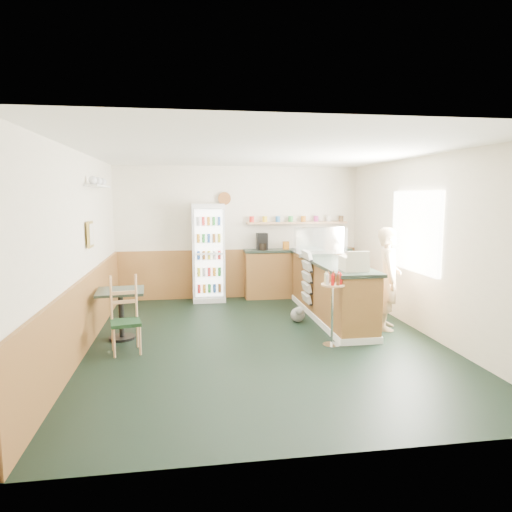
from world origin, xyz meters
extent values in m
plane|color=black|center=(0.00, 0.00, 0.00)|extent=(6.00, 6.00, 0.00)
cube|color=silver|center=(0.00, 3.01, 1.35)|extent=(5.00, 0.02, 2.70)
cube|color=silver|center=(-2.51, 0.00, 1.35)|extent=(0.02, 6.00, 2.70)
cube|color=silver|center=(2.51, 0.00, 1.35)|extent=(0.02, 6.00, 2.70)
cube|color=white|center=(0.00, 0.00, 2.71)|extent=(5.00, 6.00, 0.02)
cube|color=#9E6B33|center=(0.00, 2.97, 0.50)|extent=(4.98, 0.05, 1.00)
cube|color=#9E6B33|center=(-2.47, 0.00, 0.50)|extent=(0.05, 5.98, 1.00)
cube|color=white|center=(2.46, 0.30, 1.55)|extent=(0.06, 1.45, 1.25)
cube|color=gold|center=(-2.45, 0.50, 1.55)|extent=(0.03, 0.32, 0.38)
cube|color=white|center=(-2.40, 1.00, 2.25)|extent=(0.18, 1.20, 0.03)
cylinder|color=brown|center=(-0.30, 2.94, 2.05)|extent=(0.26, 0.04, 0.26)
cube|color=#9E6B33|center=(1.35, 1.07, 0.47)|extent=(0.60, 2.95, 0.95)
cube|color=white|center=(1.35, 1.07, 0.05)|extent=(0.64, 2.97, 0.10)
cube|color=#253329|center=(1.35, 1.08, 0.98)|extent=(0.68, 3.01, 0.05)
cube|color=#9E6B33|center=(1.20, 2.80, 0.47)|extent=(2.20, 0.38, 0.95)
cube|color=#253329|center=(1.20, 2.80, 0.98)|extent=(2.24, 0.42, 0.05)
cube|color=tan|center=(1.20, 2.88, 1.55)|extent=(2.10, 0.22, 0.04)
cube|color=black|center=(0.45, 2.80, 1.18)|extent=(0.22, 0.18, 0.34)
cylinder|color=#B2664C|center=(0.25, 2.88, 1.63)|extent=(0.10, 0.10, 0.12)
cylinder|color=#B2664C|center=(0.52, 2.88, 1.63)|extent=(0.10, 0.10, 0.12)
cylinder|color=#B2664C|center=(0.79, 2.88, 1.63)|extent=(0.10, 0.10, 0.12)
cylinder|color=#B2664C|center=(1.06, 2.88, 1.63)|extent=(0.10, 0.10, 0.12)
cylinder|color=#B2664C|center=(1.34, 2.88, 1.63)|extent=(0.10, 0.10, 0.12)
cylinder|color=#B2664C|center=(1.61, 2.88, 1.63)|extent=(0.10, 0.10, 0.12)
cylinder|color=#B2664C|center=(1.88, 2.88, 1.63)|extent=(0.10, 0.10, 0.12)
cylinder|color=#B2664C|center=(2.15, 2.88, 1.63)|extent=(0.10, 0.10, 0.12)
cube|color=silver|center=(-0.65, 2.78, 0.97)|extent=(0.64, 0.46, 1.95)
cube|color=white|center=(-0.65, 2.55, 0.98)|extent=(0.54, 0.02, 1.72)
cube|color=silver|center=(-0.65, 2.48, 0.98)|extent=(0.58, 0.02, 1.78)
cube|color=silver|center=(1.35, 1.72, 1.04)|extent=(0.91, 0.47, 0.06)
cube|color=silver|center=(1.35, 1.72, 1.30)|extent=(0.89, 0.45, 0.45)
cube|color=beige|center=(1.35, -0.01, 1.11)|extent=(0.37, 0.39, 0.21)
imported|color=tan|center=(2.05, 0.31, 0.81)|extent=(0.56, 0.64, 1.62)
cylinder|color=silver|center=(0.92, -0.36, 0.01)|extent=(0.26, 0.26, 0.02)
cylinder|color=silver|center=(0.92, -0.36, 0.44)|extent=(0.04, 0.04, 0.86)
cylinder|color=tan|center=(0.92, -0.36, 0.87)|extent=(0.33, 0.33, 0.02)
cylinder|color=red|center=(1.02, -0.39, 0.96)|extent=(0.05, 0.05, 0.15)
cylinder|color=red|center=(1.02, -0.32, 0.96)|extent=(0.05, 0.05, 0.15)
cylinder|color=red|center=(0.96, -0.26, 0.96)|extent=(0.05, 0.05, 0.15)
cylinder|color=red|center=(0.88, -0.26, 0.96)|extent=(0.05, 0.05, 0.15)
cylinder|color=red|center=(0.83, -0.32, 0.96)|extent=(0.05, 0.05, 0.15)
cylinder|color=red|center=(0.83, -0.40, 0.96)|extent=(0.05, 0.05, 0.15)
cylinder|color=red|center=(0.89, -0.45, 0.96)|extent=(0.05, 0.05, 0.15)
cylinder|color=red|center=(0.96, -0.45, 0.96)|extent=(0.05, 0.05, 0.15)
cube|color=black|center=(1.01, 1.28, 0.25)|extent=(0.05, 0.47, 0.03)
cube|color=beige|center=(0.99, 1.28, 0.32)|extent=(0.09, 0.42, 0.16)
cube|color=black|center=(1.01, 1.28, 0.44)|extent=(0.05, 0.47, 0.03)
cube|color=beige|center=(0.99, 1.28, 0.51)|extent=(0.09, 0.42, 0.16)
cube|color=black|center=(1.01, 1.28, 0.63)|extent=(0.05, 0.47, 0.03)
cube|color=beige|center=(0.99, 1.28, 0.70)|extent=(0.09, 0.42, 0.16)
cube|color=black|center=(1.01, 1.28, 0.82)|extent=(0.05, 0.47, 0.03)
cube|color=beige|center=(0.99, 1.28, 0.89)|extent=(0.09, 0.42, 0.16)
cube|color=black|center=(1.01, 1.28, 1.01)|extent=(0.05, 0.47, 0.03)
cube|color=beige|center=(0.99, 1.28, 1.08)|extent=(0.09, 0.42, 0.16)
cylinder|color=black|center=(-2.05, 0.41, 0.02)|extent=(0.38, 0.38, 0.04)
cylinder|color=black|center=(-2.05, 0.41, 0.36)|extent=(0.08, 0.08, 0.67)
cube|color=#253329|center=(-2.05, 0.41, 0.72)|extent=(0.72, 0.72, 0.04)
cube|color=black|center=(-1.91, -0.21, 0.41)|extent=(0.45, 0.45, 0.05)
cylinder|color=tan|center=(-2.07, -0.37, 0.20)|extent=(0.03, 0.03, 0.40)
cylinder|color=tan|center=(-1.74, -0.37, 0.20)|extent=(0.03, 0.03, 0.40)
cylinder|color=tan|center=(-2.07, -0.04, 0.20)|extent=(0.03, 0.03, 0.40)
cylinder|color=tan|center=(-1.74, -0.04, 0.20)|extent=(0.03, 0.03, 0.40)
cube|color=tan|center=(-1.91, -0.04, 0.72)|extent=(0.35, 0.11, 0.62)
sphere|color=gray|center=(0.74, 0.91, 0.12)|extent=(0.24, 0.24, 0.24)
sphere|color=gray|center=(0.74, 0.79, 0.22)|extent=(0.14, 0.14, 0.14)
camera|label=1|loc=(-1.08, -6.35, 2.09)|focal=32.00mm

